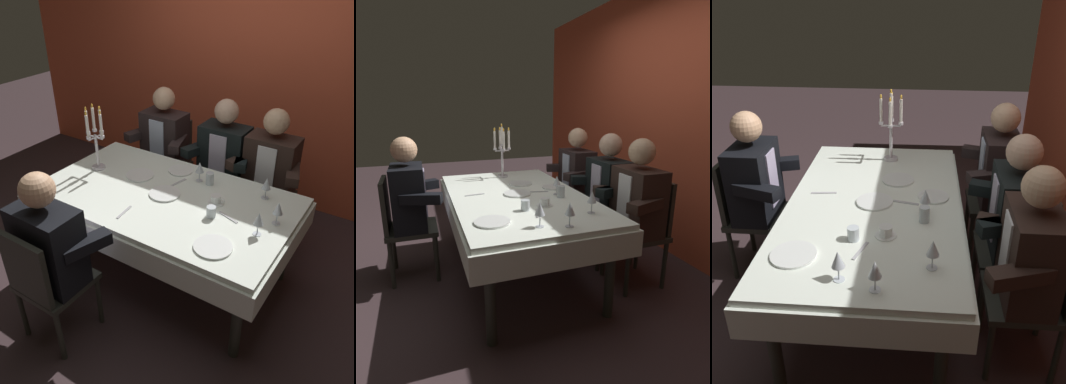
# 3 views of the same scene
# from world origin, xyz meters

# --- Properties ---
(ground_plane) EXTENTS (12.00, 12.00, 0.00)m
(ground_plane) POSITION_xyz_m (0.00, 0.00, 0.00)
(ground_plane) COLOR #3A2A2D
(back_wall) EXTENTS (6.00, 0.12, 2.70)m
(back_wall) POSITION_xyz_m (0.00, 1.66, 1.35)
(back_wall) COLOR #D35334
(back_wall) RESTS_ON ground_plane
(dining_table) EXTENTS (1.94, 1.14, 0.74)m
(dining_table) POSITION_xyz_m (0.00, 0.00, 0.62)
(dining_table) COLOR white
(dining_table) RESTS_ON ground_plane
(candelabra) EXTENTS (0.19, 0.19, 0.56)m
(candelabra) POSITION_xyz_m (-0.71, 0.06, 1.00)
(candelabra) COLOR silver
(candelabra) RESTS_ON dining_table
(dinner_plate_0) EXTENTS (0.20, 0.20, 0.01)m
(dinner_plate_0) POSITION_xyz_m (-0.10, 0.38, 0.75)
(dinner_plate_0) COLOR white
(dinner_plate_0) RESTS_ON dining_table
(dinner_plate_1) EXTENTS (0.24, 0.24, 0.01)m
(dinner_plate_1) POSITION_xyz_m (0.60, -0.35, 0.75)
(dinner_plate_1) COLOR white
(dinner_plate_1) RESTS_ON dining_table
(dinner_plate_2) EXTENTS (0.23, 0.23, 0.01)m
(dinner_plate_2) POSITION_xyz_m (-0.01, 0.01, 0.75)
(dinner_plate_2) COLOR white
(dinner_plate_2) RESTS_ON dining_table
(dinner_plate_3) EXTENTS (0.23, 0.23, 0.01)m
(dinner_plate_3) POSITION_xyz_m (-0.34, 0.14, 0.75)
(dinner_plate_3) COLOR white
(dinner_plate_3) RESTS_ON dining_table
(wine_glass_0) EXTENTS (0.07, 0.07, 0.16)m
(wine_glass_0) POSITION_xyz_m (0.77, -0.08, 0.85)
(wine_glass_0) COLOR silver
(wine_glass_0) RESTS_ON dining_table
(wine_glass_1) EXTENTS (0.07, 0.07, 0.16)m
(wine_glass_1) POSITION_xyz_m (0.11, 0.33, 0.85)
(wine_glass_1) COLOR silver
(wine_glass_1) RESTS_ON dining_table
(wine_glass_2) EXTENTS (0.07, 0.07, 0.16)m
(wine_glass_2) POSITION_xyz_m (0.83, 0.10, 0.85)
(wine_glass_2) COLOR silver
(wine_glass_2) RESTS_ON dining_table
(wine_glass_3) EXTENTS (0.07, 0.07, 0.16)m
(wine_glass_3) POSITION_xyz_m (0.64, 0.36, 0.85)
(wine_glass_3) COLOR silver
(wine_glass_3) RESTS_ON dining_table
(water_tumbler_0) EXTENTS (0.06, 0.06, 0.10)m
(water_tumbler_0) POSITION_xyz_m (0.20, 0.32, 0.79)
(water_tumbler_0) COLOR silver
(water_tumbler_0) RESTS_ON dining_table
(water_tumbler_1) EXTENTS (0.07, 0.07, 0.08)m
(water_tumbler_1) POSITION_xyz_m (0.42, -0.06, 0.78)
(water_tumbler_1) COLOR silver
(water_tumbler_1) RESTS_ON dining_table
(coffee_cup_0) EXTENTS (0.13, 0.12, 0.06)m
(coffee_cup_0) POSITION_xyz_m (0.37, 0.11, 0.77)
(coffee_cup_0) COLOR white
(coffee_cup_0) RESTS_ON dining_table
(fork_0) EXTENTS (0.04, 0.17, 0.01)m
(fork_0) POSITION_xyz_m (-0.10, -0.35, 0.74)
(fork_0) COLOR #B7B7BC
(fork_0) RESTS_ON dining_table
(spoon_1) EXTENTS (0.06, 0.17, 0.01)m
(spoon_1) POSITION_xyz_m (-0.02, 0.20, 0.74)
(spoon_1) COLOR #B7B7BC
(spoon_1) RESTS_ON dining_table
(fork_2) EXTENTS (0.17, 0.07, 0.01)m
(fork_2) POSITION_xyz_m (0.53, -0.01, 0.74)
(fork_2) COLOR #B7B7BC
(fork_2) RESTS_ON dining_table
(seated_diner_0) EXTENTS (0.63, 0.48, 1.24)m
(seated_diner_0) POSITION_xyz_m (-0.61, 0.89, 0.74)
(seated_diner_0) COLOR #2A2B24
(seated_diner_0) RESTS_ON ground_plane
(seated_diner_1) EXTENTS (0.63, 0.48, 1.24)m
(seated_diner_1) POSITION_xyz_m (-0.26, -0.89, 0.74)
(seated_diner_1) COLOR #2A2B24
(seated_diner_1) RESTS_ON ground_plane
(seated_diner_2) EXTENTS (0.63, 0.48, 1.24)m
(seated_diner_2) POSITION_xyz_m (0.04, 0.89, 0.74)
(seated_diner_2) COLOR #2A2B24
(seated_diner_2) RESTS_ON ground_plane
(seated_diner_3) EXTENTS (0.63, 0.48, 1.24)m
(seated_diner_3) POSITION_xyz_m (0.49, 0.89, 0.74)
(seated_diner_3) COLOR #2A2B24
(seated_diner_3) RESTS_ON ground_plane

